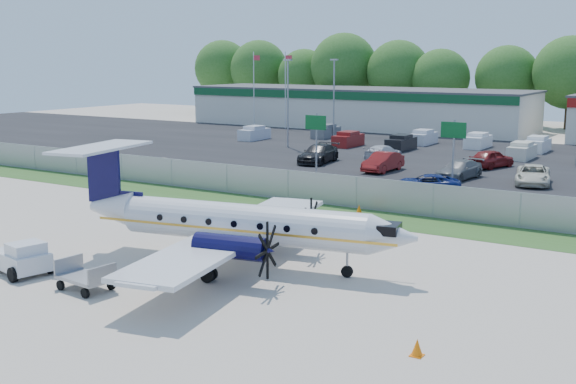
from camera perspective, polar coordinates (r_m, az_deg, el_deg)
The scene contains 28 objects.
ground at distance 33.49m, azimuth -5.47°, elevation -5.48°, with size 170.00×170.00×0.00m, color #C0B3A2.
grass_verge at distance 43.32m, azimuth 4.21°, elevation -1.74°, with size 170.00×4.00×0.02m, color #2D561E.
access_road at distance 49.51m, azimuth 7.99°, elevation -0.26°, with size 170.00×8.00×0.02m, color black.
parking_lot at distance 69.00m, azimuth 15.14°, elevation 2.53°, with size 170.00×32.00×0.02m, color black.
perimeter_fence at distance 44.87m, azimuth 5.42°, elevation -0.04°, with size 120.00×0.06×1.99m.
building_west at distance 97.98m, azimuth 5.47°, elevation 6.67°, with size 46.40×12.40×5.24m.
sign_left at distance 56.02m, azimuth 2.22°, elevation 4.81°, with size 1.80×0.26×5.00m.
sign_mid at distance 51.49m, azimuth 12.93°, elevation 4.04°, with size 1.80×0.26×5.00m.
flagpole_west at distance 97.88m, azimuth -2.68°, elevation 8.46°, with size 1.06×0.12×10.00m.
flagpole_east at distance 95.13m, azimuth -0.18°, elevation 8.41°, with size 1.06×0.12×10.00m.
light_pole_nw at distance 74.96m, azimuth -0.02°, elevation 7.52°, with size 0.90×0.35×9.09m.
light_pole_sw at distance 83.60m, azimuth 3.65°, elevation 7.81°, with size 0.90×0.35×9.09m.
tree_line at distance 101.83m, azimuth 20.78°, elevation 4.69°, with size 112.00×6.00×14.00m, color #29591A, non-canonical shape.
aircraft at distance 32.34m, azimuth -4.01°, elevation -2.43°, with size 16.70×16.37×5.10m.
pushback_tug at distance 33.34m, azimuth -20.25°, elevation -4.93°, with size 2.98×2.43×1.46m.
baggage_cart_near at distance 30.30m, azimuth -15.72°, elevation -6.46°, with size 2.42×1.61×1.20m.
baggage_cart_far at distance 34.55m, azimuth -20.10°, elevation -4.80°, with size 2.11×1.64×0.97m.
cone_nose at distance 23.50m, azimuth 10.16°, elevation -12.02°, with size 0.40×0.40×0.57m.
cone_starboard_wing at distance 43.30m, azimuth 5.64°, elevation -1.40°, with size 0.42×0.42×0.60m.
road_car_west at distance 58.72m, azimuth -9.82°, elevation 1.38°, with size 2.15×4.65×1.29m, color beige.
road_car_mid at distance 50.86m, azimuth 10.86°, elevation -0.07°, with size 2.16×4.68×1.30m, color navy.
parked_car_a at distance 64.29m, azimuth 2.41°, elevation 2.31°, with size 2.28×5.62×1.63m, color black.
parked_car_b at distance 59.91m, azimuth 7.50°, elevation 1.62°, with size 1.67×4.80×1.58m, color maroon.
parked_car_c at distance 57.24m, azimuth 13.35°, elevation 1.01°, with size 2.03×4.98×1.45m, color #595B5E.
parked_car_d at distance 56.25m, azimuth 18.75°, elevation 0.56°, with size 2.39×5.19×1.44m, color beige.
parked_car_f at distance 66.51m, azimuth 7.50°, elevation 2.51°, with size 1.95×4.81×1.40m, color silver.
parked_car_g at distance 63.77m, azimuth 15.73°, elevation 1.85°, with size 1.87×4.66×1.59m, color maroon.
far_parking_rows at distance 73.76m, azimuth 16.28°, elevation 2.96°, with size 56.00×10.00×1.60m, color gray, non-canonical shape.
Camera 1 is at (19.66, -25.49, 9.23)m, focal length 45.00 mm.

